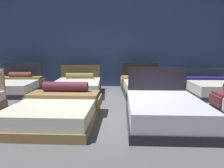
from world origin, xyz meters
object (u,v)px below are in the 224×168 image
bed_5 (77,87)px  bed_1 (57,110)px  bed_4 (15,86)px  bed_6 (145,87)px  bed_7 (213,88)px  bed_2 (164,111)px

bed_5 → bed_1: bearing=-90.8°
bed_4 → bed_6: 4.43m
bed_6 → bed_7: size_ratio=1.04×
bed_1 → bed_2: bearing=0.5°
bed_1 → bed_5: (-0.10, 2.79, 0.01)m
bed_1 → bed_2: (2.17, -0.04, 0.01)m
bed_1 → bed_2: size_ratio=0.97×
bed_2 → bed_5: 3.63m
bed_2 → bed_6: (-0.02, 2.90, 0.01)m
bed_4 → bed_7: bed_4 is taller
bed_4 → bed_2: bearing=-36.3°
bed_1 → bed_6: bed_6 is taller
bed_6 → bed_7: bed_6 is taller
bed_4 → bed_7: size_ratio=0.96×
bed_1 → bed_6: bearing=54.7°
bed_7 → bed_4: bearing=-179.8°
bed_4 → bed_7: (6.65, -0.12, -0.00)m
bed_7 → bed_6: bearing=179.3°
bed_2 → bed_7: bearing=53.3°
bed_4 → bed_5: (2.18, -0.11, 0.00)m
bed_4 → bed_6: bearing=-3.4°
bed_1 → bed_2: bed_2 is taller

